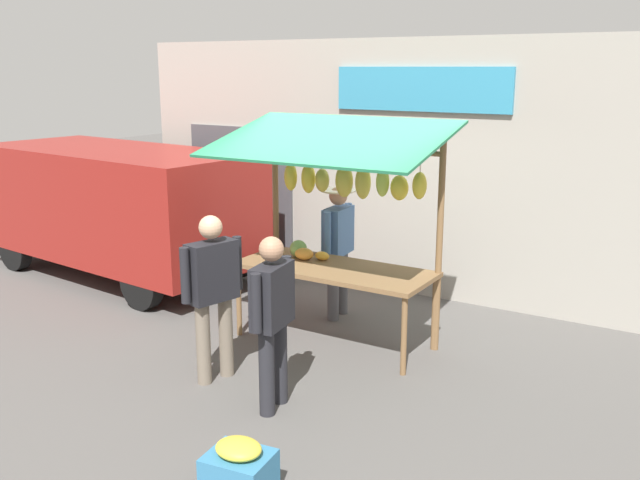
% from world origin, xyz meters
% --- Properties ---
extents(ground_plane, '(40.00, 40.00, 0.00)m').
position_xyz_m(ground_plane, '(0.00, 0.00, 0.00)').
color(ground_plane, '#514F4C').
extents(street_backdrop, '(9.00, 0.30, 3.40)m').
position_xyz_m(street_backdrop, '(0.06, -2.20, 1.70)').
color(street_backdrop, '#9E998E').
rests_on(street_backdrop, ground).
extents(market_stall, '(2.50, 1.46, 2.50)m').
position_xyz_m(market_stall, '(0.03, -0.08, 1.57)').
color(market_stall, brown).
rests_on(market_stall, ground).
extents(vendor_with_sunhat, '(0.42, 0.70, 1.63)m').
position_xyz_m(vendor_with_sunhat, '(0.39, -0.75, 0.96)').
color(vendor_with_sunhat, '#4C4C51').
rests_on(vendor_with_sunhat, ground).
extents(shopper_with_shopping_bag, '(0.33, 0.69, 1.66)m').
position_xyz_m(shopper_with_shopping_bag, '(0.51, 1.45, 0.97)').
color(shopper_with_shopping_bag, '#726656').
rests_on(shopper_with_shopping_bag, ground).
extents(shopper_in_grey_tee, '(0.29, 0.68, 1.61)m').
position_xyz_m(shopper_in_grey_tee, '(-0.34, 1.66, 0.93)').
color(shopper_in_grey_tee, '#232328').
rests_on(shopper_in_grey_tee, ground).
extents(parked_van, '(4.56, 2.28, 1.88)m').
position_xyz_m(parked_van, '(4.23, -0.67, 1.12)').
color(parked_van, maroon).
rests_on(parked_van, ground).
extents(produce_crate_near, '(0.51, 0.44, 0.44)m').
position_xyz_m(produce_crate_near, '(-0.92, 2.91, 0.20)').
color(produce_crate_near, teal).
rests_on(produce_crate_near, ground).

